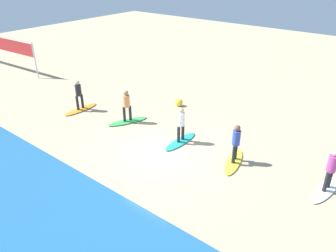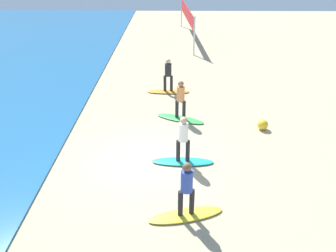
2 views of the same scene
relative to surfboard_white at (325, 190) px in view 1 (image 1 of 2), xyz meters
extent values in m
plane|color=tan|center=(6.33, 1.82, -0.04)|extent=(60.00, 60.00, 0.00)
ellipsoid|color=white|center=(0.00, 0.00, 0.00)|extent=(0.82, 2.15, 0.09)
cylinder|color=#232328|center=(0.02, 0.16, 0.43)|extent=(0.14, 0.14, 0.78)
cylinder|color=#232328|center=(-0.02, -0.16, 0.43)|extent=(0.14, 0.14, 0.78)
cylinder|color=#B74293|center=(0.00, 0.00, 1.14)|extent=(0.32, 0.32, 0.62)
sphere|color=beige|center=(0.00, 0.00, 1.56)|extent=(0.24, 0.24, 0.24)
ellipsoid|color=yellow|center=(3.49, 0.41, 0.00)|extent=(1.08, 2.17, 0.09)
cylinder|color=#232328|center=(3.45, 0.57, 0.43)|extent=(0.14, 0.14, 0.78)
cylinder|color=#232328|center=(3.53, 0.26, 0.43)|extent=(0.14, 0.14, 0.78)
cylinder|color=#334CAD|center=(3.49, 0.41, 1.14)|extent=(0.32, 0.32, 0.62)
sphere|color=brown|center=(3.49, 0.41, 1.56)|extent=(0.24, 0.24, 0.24)
ellipsoid|color=teal|center=(6.20, 0.44, 0.00)|extent=(0.59, 2.11, 0.09)
cylinder|color=#232328|center=(6.21, 0.60, 0.43)|extent=(0.14, 0.14, 0.78)
cylinder|color=#232328|center=(6.20, 0.28, 0.43)|extent=(0.14, 0.14, 0.78)
cylinder|color=white|center=(6.20, 0.44, 1.14)|extent=(0.32, 0.32, 0.62)
sphere|color=tan|center=(6.20, 0.44, 1.56)|extent=(0.24, 0.24, 0.24)
ellipsoid|color=green|center=(9.55, 0.46, 0.00)|extent=(1.37, 2.15, 0.09)
cylinder|color=#232328|center=(9.62, 0.61, 0.43)|extent=(0.14, 0.14, 0.78)
cylinder|color=#232328|center=(9.49, 0.32, 0.43)|extent=(0.14, 0.14, 0.78)
cylinder|color=#E58C4C|center=(9.55, 0.46, 1.14)|extent=(0.32, 0.32, 0.62)
sphere|color=#9E704C|center=(9.55, 0.46, 1.56)|extent=(0.24, 0.24, 0.24)
ellipsoid|color=orange|center=(12.64, 1.01, 0.00)|extent=(0.59, 2.11, 0.09)
cylinder|color=#232328|center=(12.65, 1.17, 0.43)|extent=(0.14, 0.14, 0.78)
cylinder|color=#232328|center=(12.64, 0.85, 0.43)|extent=(0.14, 0.14, 0.78)
cylinder|color=#262628|center=(12.64, 1.01, 1.14)|extent=(0.32, 0.32, 0.62)
sphere|color=beige|center=(12.64, 1.01, 1.56)|extent=(0.24, 0.24, 0.24)
cylinder|color=silver|center=(19.35, -0.59, 1.21)|extent=(0.10, 0.10, 2.50)
sphere|color=yellow|center=(8.71, -2.81, 0.17)|extent=(0.42, 0.42, 0.42)
camera|label=1|loc=(-1.40, 10.98, 7.51)|focal=35.01mm
camera|label=2|loc=(-4.29, 0.80, 6.71)|focal=38.96mm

